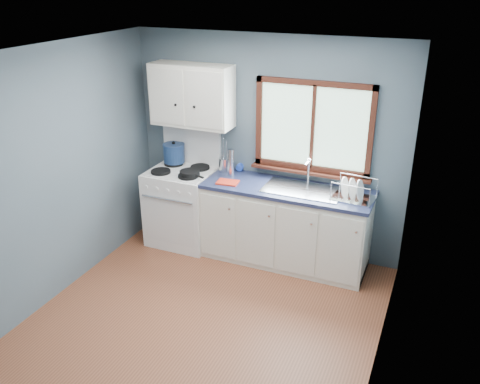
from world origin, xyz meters
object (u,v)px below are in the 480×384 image
at_px(skillet, 190,173).
at_px(thermos, 231,163).
at_px(stockpot, 174,153).
at_px(dish_rack, 353,193).
at_px(sink, 302,195).
at_px(utensil_crock, 224,164).
at_px(base_cabinets, 285,229).
at_px(gas_range, 183,204).

height_order(skillet, thermos, thermos).
distance_m(stockpot, dish_rack, 2.21).
distance_m(sink, utensil_crock, 1.04).
distance_m(sink, stockpot, 1.68).
relative_size(skillet, thermos, 1.14).
height_order(thermos, dish_rack, thermos).
height_order(stockpot, dish_rack, stockpot).
relative_size(utensil_crock, thermos, 1.30).
distance_m(base_cabinets, dish_rack, 0.92).
bearing_deg(sink, utensil_crock, 169.96).
relative_size(sink, dish_rack, 1.86).
xyz_separation_m(utensil_crock, dish_rack, (1.55, -0.20, -0.03)).
height_order(stockpot, utensil_crock, utensil_crock).
distance_m(stockpot, thermos, 0.79).
bearing_deg(sink, base_cabinets, 179.87).
distance_m(gas_range, utensil_crock, 0.73).
bearing_deg(skillet, stockpot, 161.30).
bearing_deg(utensil_crock, stockpot, -176.78).
xyz_separation_m(gas_range, thermos, (0.60, 0.09, 0.59)).
xyz_separation_m(skillet, utensil_crock, (0.28, 0.34, 0.02)).
bearing_deg(gas_range, base_cabinets, 0.82).
relative_size(sink, thermos, 2.60).
relative_size(utensil_crock, dish_rack, 0.93).
height_order(base_cabinets, thermos, thermos).
height_order(gas_range, utensil_crock, gas_range).
bearing_deg(base_cabinets, stockpot, 174.54).
bearing_deg(gas_range, utensil_crock, 22.54).
bearing_deg(base_cabinets, dish_rack, -1.32).
relative_size(gas_range, base_cabinets, 0.74).
bearing_deg(sink, stockpot, 175.12).
bearing_deg(sink, gas_range, -179.29).
distance_m(base_cabinets, sink, 0.48).
relative_size(sink, utensil_crock, 2.00).
xyz_separation_m(sink, skillet, (-1.29, -0.17, 0.12)).
bearing_deg(sink, thermos, 175.15).
bearing_deg(stockpot, skillet, -39.17).
height_order(gas_range, dish_rack, gas_range).
bearing_deg(skillet, dish_rack, 25.14).
distance_m(sink, dish_rack, 0.56).
distance_m(sink, skillet, 1.30).
xyz_separation_m(gas_range, skillet, (0.20, -0.15, 0.49)).
bearing_deg(utensil_crock, dish_rack, -7.16).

